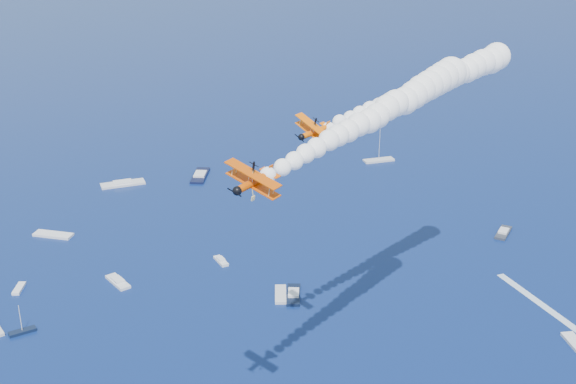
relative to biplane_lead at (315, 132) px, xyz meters
name	(u,v)px	position (x,y,z in m)	size (l,w,h in m)	color
biplane_lead	(315,132)	(0.00, 0.00, 0.00)	(6.83, 7.67, 4.62)	#F66205
biplane_trail	(255,182)	(-18.74, -20.11, 1.75)	(7.57, 8.49, 5.12)	#D54B04
smoke_trail_lead	(421,89)	(26.26, 8.82, 2.09)	(52.49, 21.39, 9.84)	white
smoke_trail_trail	(373,117)	(6.08, -7.82, 3.84)	(49.93, 27.57, 9.84)	white
spectator_boats	(124,257)	(-17.42, 78.09, -55.80)	(210.31, 193.62, 0.70)	#323843
boat_wakes	(34,282)	(-40.96, 74.35, -56.12)	(180.24, 217.50, 0.04)	white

